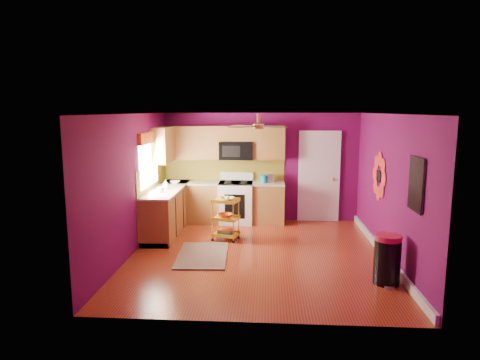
{
  "coord_description": "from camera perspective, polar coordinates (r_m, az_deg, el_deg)",
  "views": [
    {
      "loc": [
        0.17,
        -7.37,
        2.57
      ],
      "look_at": [
        -0.34,
        0.4,
        1.29
      ],
      "focal_mm": 32.0,
      "sensor_mm": 36.0,
      "label": 1
    }
  ],
  "objects": [
    {
      "name": "electric_range",
      "position": [
        9.79,
        -0.55,
        -2.95
      ],
      "size": [
        0.76,
        0.66,
        1.13
      ],
      "color": "white",
      "rests_on": "ground"
    },
    {
      "name": "ground",
      "position": [
        7.8,
        2.33,
        -9.87
      ],
      "size": [
        5.0,
        5.0,
        0.0
      ],
      "primitive_type": "plane",
      "color": "maroon",
      "rests_on": "ground"
    },
    {
      "name": "left_window",
      "position": [
        8.79,
        -12.06,
        3.72
      ],
      "size": [
        0.08,
        1.35,
        1.08
      ],
      "color": "white",
      "rests_on": "ground"
    },
    {
      "name": "upper_cabinetry",
      "position": [
        9.67,
        -4.67,
        4.76
      ],
      "size": [
        2.8,
        2.3,
        1.26
      ],
      "color": "brown",
      "rests_on": "ground"
    },
    {
      "name": "right_wall_art",
      "position": [
        7.41,
        19.83,
        0.07
      ],
      "size": [
        0.04,
        2.74,
        1.04
      ],
      "color": "black",
      "rests_on": "ground"
    },
    {
      "name": "trash_can",
      "position": [
        6.81,
        19.03,
        -9.98
      ],
      "size": [
        0.42,
        0.44,
        0.75
      ],
      "color": "black",
      "rests_on": "ground"
    },
    {
      "name": "lower_cabinets",
      "position": [
        9.55,
        -5.49,
        -3.61
      ],
      "size": [
        2.81,
        2.31,
        0.94
      ],
      "color": "brown",
      "rests_on": "ground"
    },
    {
      "name": "room_envelope",
      "position": [
        7.43,
        2.62,
        2.11
      ],
      "size": [
        4.54,
        5.04,
        2.52
      ],
      "color": "#620B4B",
      "rests_on": "ground"
    },
    {
      "name": "counter_dish",
      "position": [
        9.67,
        -8.63,
        -0.28
      ],
      "size": [
        0.24,
        0.24,
        0.06
      ],
      "primitive_type": "imported",
      "color": "white",
      "rests_on": "lower_cabinets"
    },
    {
      "name": "soap_bottle_a",
      "position": [
        8.99,
        -9.9,
        -0.58
      ],
      "size": [
        0.09,
        0.09,
        0.2
      ],
      "primitive_type": "imported",
      "color": "#EA3F72",
      "rests_on": "lower_cabinets"
    },
    {
      "name": "toaster",
      "position": [
        9.73,
        3.89,
        0.23
      ],
      "size": [
        0.22,
        0.15,
        0.18
      ],
      "primitive_type": "cube",
      "color": "beige",
      "rests_on": "lower_cabinets"
    },
    {
      "name": "counter_cup",
      "position": [
        8.68,
        -10.52,
        -1.26
      ],
      "size": [
        0.13,
        0.13,
        0.11
      ],
      "primitive_type": "imported",
      "color": "white",
      "rests_on": "lower_cabinets"
    },
    {
      "name": "ceiling_fan",
      "position": [
        7.57,
        2.49,
        7.24
      ],
      "size": [
        1.01,
        1.01,
        0.26
      ],
      "color": "#BF8C3F",
      "rests_on": "ground"
    },
    {
      "name": "panel_door",
      "position": [
        10.02,
        10.47,
        0.34
      ],
      "size": [
        0.95,
        0.11,
        2.15
      ],
      "color": "white",
      "rests_on": "ground"
    },
    {
      "name": "teal_kettle",
      "position": [
        9.66,
        3.19,
        0.13
      ],
      "size": [
        0.18,
        0.18,
        0.21
      ],
      "color": "teal",
      "rests_on": "lower_cabinets"
    },
    {
      "name": "rolling_cart",
      "position": [
        8.5,
        -1.9,
        -4.99
      ],
      "size": [
        0.58,
        0.48,
        0.9
      ],
      "color": "yellow",
      "rests_on": "ground"
    },
    {
      "name": "shag_rug",
      "position": [
        7.75,
        -5.03,
        -9.95
      ],
      "size": [
        0.94,
        1.46,
        0.02
      ],
      "primitive_type": "cube",
      "rotation": [
        0.0,
        0.0,
        0.05
      ],
      "color": "black",
      "rests_on": "ground"
    },
    {
      "name": "soap_bottle_b",
      "position": [
        8.98,
        -9.86,
        -0.64
      ],
      "size": [
        0.14,
        0.14,
        0.18
      ],
      "primitive_type": "imported",
      "color": "white",
      "rests_on": "lower_cabinets"
    }
  ]
}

